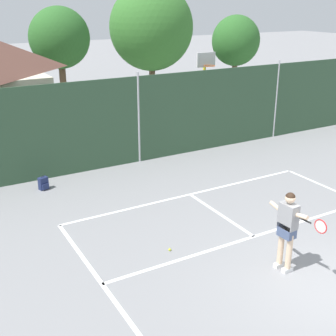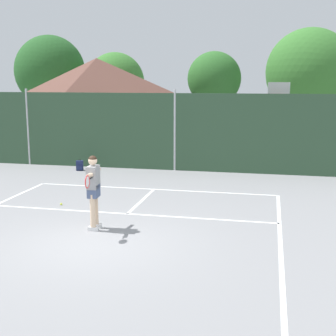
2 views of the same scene
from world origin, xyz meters
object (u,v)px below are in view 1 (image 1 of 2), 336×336
basketball_hoop (205,82)px  tennis_ball (170,250)px  tennis_player (288,225)px  backpack_navy (44,184)px

basketball_hoop → tennis_ball: basketball_hoop is taller
tennis_player → backpack_navy: tennis_player is taller
backpack_navy → tennis_ball: bearing=-72.9°
backpack_navy → tennis_player: bearing=-64.5°
basketball_hoop → backpack_navy: bearing=-161.2°
tennis_player → tennis_ball: 2.86m
basketball_hoop → tennis_ball: 10.29m
basketball_hoop → backpack_navy: (-7.84, -2.67, -2.12)m
basketball_hoop → tennis_player: basketball_hoop is taller
tennis_ball → backpack_navy: backpack_navy is taller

